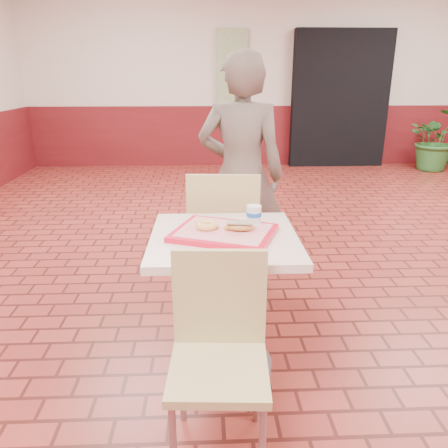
{
  "coord_description": "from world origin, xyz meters",
  "views": [
    {
      "loc": [
        -1.07,
        -2.58,
        1.52
      ],
      "look_at": [
        -0.98,
        -0.56,
        0.82
      ],
      "focal_mm": 35.0,
      "sensor_mm": 36.0,
      "label": 1
    }
  ],
  "objects_px": {
    "chair_main_front": "(219,345)",
    "long_john_donut": "(239,226)",
    "main_table": "(224,281)",
    "potted_plant": "(437,140)",
    "serving_tray": "(224,233)",
    "customer": "(241,176)",
    "ring_donut": "(207,225)",
    "paper_cup": "(254,215)",
    "chair_main_back": "(224,235)"
  },
  "relations": [
    {
      "from": "customer",
      "to": "paper_cup",
      "type": "bearing_deg",
      "value": 98.82
    },
    {
      "from": "ring_donut",
      "to": "chair_main_front",
      "type": "bearing_deg",
      "value": -85.39
    },
    {
      "from": "main_table",
      "to": "ring_donut",
      "type": "distance_m",
      "value": 0.31
    },
    {
      "from": "customer",
      "to": "potted_plant",
      "type": "height_order",
      "value": "customer"
    },
    {
      "from": "serving_tray",
      "to": "chair_main_back",
      "type": "bearing_deg",
      "value": 87.73
    },
    {
      "from": "paper_cup",
      "to": "potted_plant",
      "type": "distance_m",
      "value": 6.03
    },
    {
      "from": "paper_cup",
      "to": "long_john_donut",
      "type": "bearing_deg",
      "value": -130.3
    },
    {
      "from": "main_table",
      "to": "paper_cup",
      "type": "relative_size",
      "value": 7.95
    },
    {
      "from": "long_john_donut",
      "to": "potted_plant",
      "type": "height_order",
      "value": "potted_plant"
    },
    {
      "from": "customer",
      "to": "ring_donut",
      "type": "relative_size",
      "value": 15.08
    },
    {
      "from": "long_john_donut",
      "to": "ring_donut",
      "type": "bearing_deg",
      "value": 167.03
    },
    {
      "from": "chair_main_front",
      "to": "main_table",
      "type": "bearing_deg",
      "value": 88.45
    },
    {
      "from": "potted_plant",
      "to": "serving_tray",
      "type": "bearing_deg",
      "value": -126.66
    },
    {
      "from": "customer",
      "to": "long_john_donut",
      "type": "bearing_deg",
      "value": 94.23
    },
    {
      "from": "chair_main_front",
      "to": "ring_donut",
      "type": "xyz_separation_m",
      "value": [
        -0.04,
        0.52,
        0.34
      ]
    },
    {
      "from": "main_table",
      "to": "potted_plant",
      "type": "xyz_separation_m",
      "value": [
        3.69,
        4.96,
        -0.01
      ]
    },
    {
      "from": "chair_main_back",
      "to": "serving_tray",
      "type": "distance_m",
      "value": 0.67
    },
    {
      "from": "ring_donut",
      "to": "paper_cup",
      "type": "relative_size",
      "value": 1.16
    },
    {
      "from": "main_table",
      "to": "chair_main_back",
      "type": "distance_m",
      "value": 0.62
    },
    {
      "from": "ring_donut",
      "to": "serving_tray",
      "type": "bearing_deg",
      "value": -16.38
    },
    {
      "from": "serving_tray",
      "to": "paper_cup",
      "type": "bearing_deg",
      "value": 28.81
    },
    {
      "from": "chair_main_front",
      "to": "chair_main_back",
      "type": "height_order",
      "value": "chair_main_back"
    },
    {
      "from": "main_table",
      "to": "ring_donut",
      "type": "xyz_separation_m",
      "value": [
        -0.08,
        0.02,
        0.3
      ]
    },
    {
      "from": "potted_plant",
      "to": "chair_main_back",
      "type": "bearing_deg",
      "value": -130.21
    },
    {
      "from": "customer",
      "to": "potted_plant",
      "type": "distance_m",
      "value": 5.31
    },
    {
      "from": "chair_main_back",
      "to": "serving_tray",
      "type": "relative_size",
      "value": 2.02
    },
    {
      "from": "serving_tray",
      "to": "paper_cup",
      "type": "relative_size",
      "value": 4.94
    },
    {
      "from": "chair_main_front",
      "to": "long_john_donut",
      "type": "xyz_separation_m",
      "value": [
        0.12,
        0.49,
        0.34
      ]
    },
    {
      "from": "chair_main_front",
      "to": "customer",
      "type": "bearing_deg",
      "value": 85.45
    },
    {
      "from": "customer",
      "to": "serving_tray",
      "type": "height_order",
      "value": "customer"
    },
    {
      "from": "chair_main_back",
      "to": "potted_plant",
      "type": "relative_size",
      "value": 0.96
    },
    {
      "from": "chair_main_front",
      "to": "customer",
      "type": "height_order",
      "value": "customer"
    },
    {
      "from": "long_john_donut",
      "to": "potted_plant",
      "type": "xyz_separation_m",
      "value": [
        3.62,
        4.97,
        -0.31
      ]
    },
    {
      "from": "chair_main_back",
      "to": "customer",
      "type": "height_order",
      "value": "customer"
    },
    {
      "from": "serving_tray",
      "to": "potted_plant",
      "type": "height_order",
      "value": "potted_plant"
    },
    {
      "from": "ring_donut",
      "to": "paper_cup",
      "type": "bearing_deg",
      "value": 14.19
    },
    {
      "from": "chair_main_front",
      "to": "serving_tray",
      "type": "height_order",
      "value": "chair_main_front"
    },
    {
      "from": "chair_main_front",
      "to": "potted_plant",
      "type": "xyz_separation_m",
      "value": [
        3.74,
        5.46,
        0.03
      ]
    },
    {
      "from": "long_john_donut",
      "to": "serving_tray",
      "type": "bearing_deg",
      "value": 171.09
    },
    {
      "from": "chair_main_front",
      "to": "long_john_donut",
      "type": "bearing_deg",
      "value": 79.92
    },
    {
      "from": "serving_tray",
      "to": "customer",
      "type": "bearing_deg",
      "value": 80.63
    },
    {
      "from": "main_table",
      "to": "paper_cup",
      "type": "bearing_deg",
      "value": 28.81
    },
    {
      "from": "serving_tray",
      "to": "potted_plant",
      "type": "bearing_deg",
      "value": 53.34
    },
    {
      "from": "chair_main_front",
      "to": "potted_plant",
      "type": "bearing_deg",
      "value": 58.96
    },
    {
      "from": "main_table",
      "to": "chair_main_back",
      "type": "relative_size",
      "value": 0.8
    },
    {
      "from": "chair_main_back",
      "to": "serving_tray",
      "type": "bearing_deg",
      "value": 91.39
    },
    {
      "from": "long_john_donut",
      "to": "chair_main_back",
      "type": "bearing_deg",
      "value": 94.4
    },
    {
      "from": "chair_main_front",
      "to": "customer",
      "type": "relative_size",
      "value": 0.51
    },
    {
      "from": "ring_donut",
      "to": "paper_cup",
      "type": "height_order",
      "value": "paper_cup"
    },
    {
      "from": "paper_cup",
      "to": "chair_main_front",
      "type": "bearing_deg",
      "value": -108.79
    }
  ]
}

